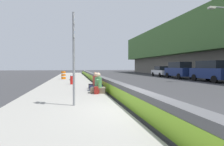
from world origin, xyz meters
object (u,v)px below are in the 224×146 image
Objects in this scene: route_sign_post at (74,52)px; parked_car_third at (211,71)px; fire_hydrant at (72,79)px; seated_person_rear at (95,83)px; construction_barrel at (63,75)px; seated_person_foreground at (98,86)px; backpack at (96,90)px; parked_car_fourth at (179,70)px; parked_car_midline at (161,71)px; seated_person_middle at (96,85)px.

route_sign_post is 17.65m from parked_car_third.
fire_hydrant is 0.78× the size of seated_person_rear.
parked_car_third is at bearing -109.59° from construction_barrel.
fire_hydrant is (8.79, 0.18, -1.62)m from route_sign_post.
parked_car_third reaches higher than seated_person_foreground.
fire_hydrant is at bearing 1.17° from route_sign_post.
parked_car_third reaches higher than backpack.
construction_barrel is at bearing 14.70° from seated_person_rear.
seated_person_foreground is at bearing -21.37° from backpack.
seated_person_rear is at bearing -2.39° from seated_person_foreground.
construction_barrel is 15.52m from parked_car_fourth.
parked_car_midline is at bearing -68.99° from construction_barrel.
construction_barrel is at bearing 111.01° from parked_car_midline.
construction_barrel is 0.20× the size of parked_car_third.
parked_car_fourth is at bearing -45.71° from seated_person_foreground.
seated_person_foreground reaches higher than seated_person_rear.
fire_hydrant is 4.64m from seated_person_middle.
seated_person_middle is at bearing -160.33° from fire_hydrant.
backpack is (-0.42, 0.17, -0.17)m from seated_person_foreground.
route_sign_post is 3.62m from backpack.
seated_person_foreground reaches higher than seated_person_middle.
seated_person_foreground reaches higher than backpack.
seated_person_foreground reaches higher than fire_hydrant.
route_sign_post reaches higher than seated_person_middle.
route_sign_post reaches higher than parked_car_third.
construction_barrel is at bearing 8.47° from fire_hydrant.
route_sign_post reaches higher than parked_car_midline.
route_sign_post is 3.09× the size of seated_person_foreground.
route_sign_post is at bearing -175.63° from construction_barrel.
seated_person_rear reaches higher than construction_barrel.
parked_car_third is at bearing -66.94° from seated_person_middle.
seated_person_middle is 11.47m from construction_barrel.
seated_person_rear is 0.23× the size of parked_car_fourth.
fire_hydrant is 16.15m from parked_car_fourth.
seated_person_foreground is 14.77m from parked_car_third.
parked_car_fourth is at bearing -88.92° from construction_barrel.
seated_person_middle is 0.25× the size of parked_car_midline.
parked_car_midline is (5.75, -0.23, -0.32)m from parked_car_fourth.
seated_person_middle is 2.82× the size of backpack.
seated_person_rear is at bearing -165.30° from construction_barrel.
route_sign_post is 0.75× the size of parked_car_third.
seated_person_foreground is (-5.52, -1.56, -0.08)m from fire_hydrant.
parked_car_midline is (18.79, -13.33, 0.53)m from backpack.
parked_car_fourth is at bearing -42.02° from route_sign_post.
construction_barrel is (10.14, 2.66, 0.13)m from seated_person_rear.
seated_person_foreground is at bearing 177.61° from seated_person_rear.
seated_person_rear is 0.25× the size of parked_car_midline.
seated_person_rear is 2.62m from backpack.
seated_person_rear is at bearing 129.09° from parked_car_fourth.
parked_car_fourth is 5.76m from parked_car_midline.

